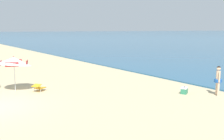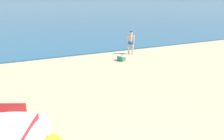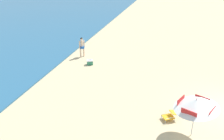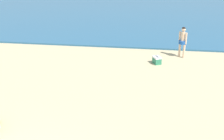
% 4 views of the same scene
% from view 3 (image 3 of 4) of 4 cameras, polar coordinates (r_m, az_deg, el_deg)
% --- Properties ---
extents(beach_umbrella_striped_main, '(2.95, 2.97, 2.30)m').
position_cam_3_polar(beach_umbrella_striped_main, '(13.25, 18.11, -7.08)').
color(beach_umbrella_striped_main, silver).
rests_on(beach_umbrella_striped_main, ground).
extents(lounge_chair_beside_umbrella, '(0.91, 0.99, 0.49)m').
position_cam_3_polar(lounge_chair_beside_umbrella, '(14.98, 12.75, -9.74)').
color(lounge_chair_beside_umbrella, gold).
rests_on(lounge_chair_beside_umbrella, ground).
extents(person_standing_near_shore, '(0.43, 0.43, 1.77)m').
position_cam_3_polar(person_standing_near_shore, '(22.69, -6.68, 5.36)').
color(person_standing_near_shore, beige).
rests_on(person_standing_near_shore, ground).
extents(cooler_box, '(0.53, 0.60, 0.43)m').
position_cam_3_polar(cooler_box, '(21.33, -4.91, 1.72)').
color(cooler_box, '#2D7F5B').
rests_on(cooler_box, ground).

